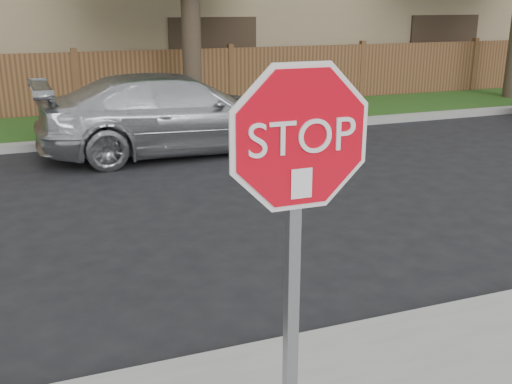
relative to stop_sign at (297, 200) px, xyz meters
name	(u,v)px	position (x,y,z in m)	size (l,w,h in m)	color
ground	(206,363)	(-0.09, 1.48, -1.83)	(90.00, 90.00, 0.00)	black
far_curb	(94,142)	(-0.09, 9.63, -1.75)	(70.00, 0.30, 0.15)	gray
grass_strip	(86,127)	(-0.09, 11.28, -1.77)	(70.00, 3.00, 0.12)	#1E4714
fence	(77,85)	(-0.09, 12.88, -1.03)	(70.00, 0.12, 1.60)	#50311C
stop_sign	(297,200)	(0.00, 0.00, 0.00)	(1.01, 0.13, 2.55)	gray
sedan_right	(177,113)	(1.37, 8.50, -1.08)	(2.09, 5.15, 1.49)	#B1B6B9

